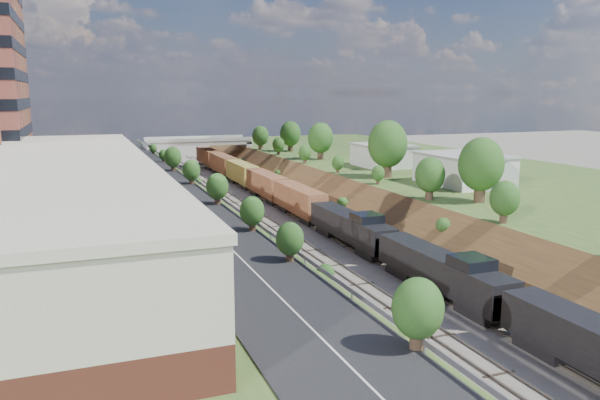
{
  "coord_description": "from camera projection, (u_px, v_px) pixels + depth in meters",
  "views": [
    {
      "loc": [
        -26.66,
        -15.48,
        17.58
      ],
      "look_at": [
        -4.13,
        43.6,
        6.0
      ],
      "focal_mm": 35.0,
      "sensor_mm": 36.0,
      "label": 1
    }
  ],
  "objects": [
    {
      "name": "platform_left",
      "position": [
        26.0,
        221.0,
        69.86
      ],
      "size": [
        44.0,
        180.0,
        5.0
      ],
      "primitive_type": "cube",
      "color": "#345422",
      "rests_on": "ground"
    },
    {
      "name": "platform_right",
      "position": [
        481.0,
        189.0,
        92.99
      ],
      "size": [
        44.0,
        180.0,
        5.0
      ],
      "primitive_type": "cube",
      "color": "#345422",
      "rests_on": "ground"
    },
    {
      "name": "embankment_left",
      "position": [
        208.0,
        227.0,
        78.02
      ],
      "size": [
        10.0,
        180.0,
        10.0
      ],
      "primitive_type": "cube",
      "rotation": [
        0.0,
        0.79,
        0.0
      ],
      "color": "brown",
      "rests_on": "ground"
    },
    {
      "name": "embankment_right",
      "position": [
        356.0,
        215.0,
        85.73
      ],
      "size": [
        10.0,
        180.0,
        10.0
      ],
      "primitive_type": "cube",
      "rotation": [
        0.0,
        0.79,
        0.0
      ],
      "color": "brown",
      "rests_on": "ground"
    },
    {
      "name": "rail_left_track",
      "position": [
        268.0,
        221.0,
        80.95
      ],
      "size": [
        1.58,
        180.0,
        0.18
      ],
      "primitive_type": "cube",
      "color": "gray",
      "rests_on": "ground"
    },
    {
      "name": "rail_right_track",
      "position": [
        303.0,
        218.0,
        82.77
      ],
      "size": [
        1.58,
        180.0,
        0.18
      ],
      "primitive_type": "cube",
      "color": "gray",
      "rests_on": "ground"
    },
    {
      "name": "road",
      "position": [
        173.0,
        192.0,
        75.54
      ],
      "size": [
        8.0,
        180.0,
        0.1
      ],
      "primitive_type": "cube",
      "color": "black",
      "rests_on": "platform_left"
    },
    {
      "name": "guardrail",
      "position": [
        204.0,
        186.0,
        76.7
      ],
      "size": [
        0.1,
        171.0,
        0.7
      ],
      "color": "#99999E",
      "rests_on": "platform_left"
    },
    {
      "name": "commercial_building",
      "position": [
        65.0,
        200.0,
        50.31
      ],
      "size": [
        14.3,
        62.3,
        7.0
      ],
      "color": "brown",
      "rests_on": "platform_left"
    },
    {
      "name": "overpass",
      "position": [
        198.0,
        148.0,
        137.98
      ],
      "size": [
        24.5,
        8.3,
        7.4
      ],
      "color": "gray",
      "rests_on": "ground"
    },
    {
      "name": "white_building_near",
      "position": [
        463.0,
        170.0,
        81.5
      ],
      "size": [
        9.0,
        12.0,
        4.0
      ],
      "primitive_type": "cube",
      "color": "silver",
      "rests_on": "platform_right"
    },
    {
      "name": "white_building_far",
      "position": [
        383.0,
        156.0,
        101.58
      ],
      "size": [
        8.0,
        10.0,
        3.6
      ],
      "primitive_type": "cube",
      "color": "silver",
      "rests_on": "platform_right"
    },
    {
      "name": "tree_right_large",
      "position": [
        481.0,
        165.0,
        67.76
      ],
      "size": [
        5.25,
        5.25,
        7.61
      ],
      "color": "#473323",
      "rests_on": "platform_right"
    },
    {
      "name": "tree_left_crest",
      "position": [
        318.0,
        251.0,
        39.71
      ],
      "size": [
        2.45,
        2.45,
        3.55
      ],
      "color": "#473323",
      "rests_on": "platform_left"
    },
    {
      "name": "freight_train",
      "position": [
        284.0,
        193.0,
        89.77
      ],
      "size": [
        2.89,
        132.39,
        4.55
      ],
      "color": "black",
      "rests_on": "ground"
    }
  ]
}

